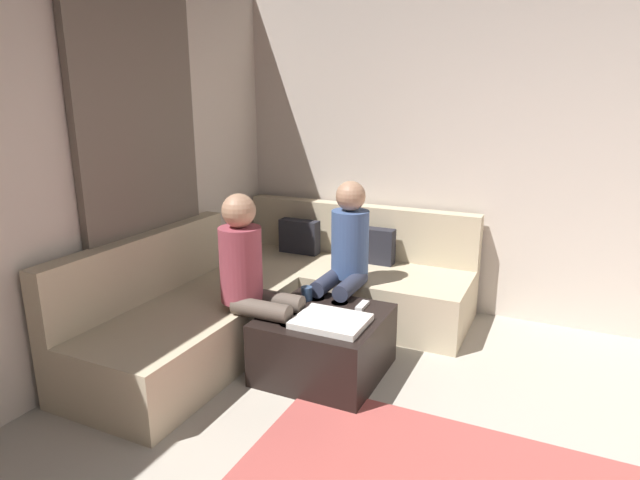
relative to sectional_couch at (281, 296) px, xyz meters
name	(u,v)px	position (x,y,z in m)	size (l,w,h in m)	color
wall_back	(593,158)	(2.08, 1.06, 1.07)	(6.00, 0.12, 2.70)	beige
curtain_panel	(143,177)	(-0.76, -0.58, 0.97)	(0.06, 1.10, 2.50)	#726659
sectional_couch	(281,296)	(0.00, 0.00, 0.00)	(2.10, 2.55, 0.87)	#C6B593
ottoman	(324,344)	(0.59, -0.48, -0.07)	(0.76, 0.76, 0.42)	black
folded_blanket	(331,321)	(0.69, -0.60, 0.16)	(0.44, 0.36, 0.04)	white
coffee_mug	(307,293)	(0.37, -0.30, 0.19)	(0.08, 0.08, 0.10)	#334C72
game_remote	(362,306)	(0.77, -0.26, 0.15)	(0.05, 0.15, 0.02)	white
person_on_couch_back	(345,256)	(0.51, 0.06, 0.38)	(0.30, 0.60, 1.20)	#2D3347
person_on_couch_side	(254,277)	(0.15, -0.62, 0.38)	(0.60, 0.30, 1.20)	brown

